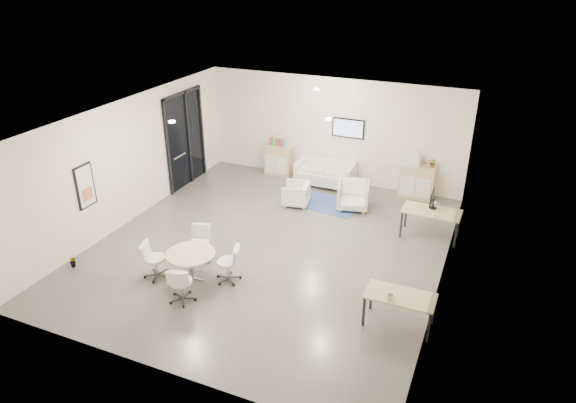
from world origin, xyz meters
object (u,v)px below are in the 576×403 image
Objects in this scene: sideboard_right at (417,181)px; desk_rear at (431,213)px; sideboard_left at (279,160)px; armchair_left at (296,193)px; armchair_right at (353,194)px; loveseat at (326,174)px; desk_front at (400,298)px; round_table at (191,256)px.

desk_rear is at bearing -71.62° from sideboard_right.
sideboard_right is at bearing -0.16° from sideboard_left.
armchair_right is (1.55, 0.41, 0.06)m from armchair_left.
desk_rear is at bearing -30.87° from loveseat.
desk_front is (5.15, -5.98, 0.12)m from sideboard_left.
desk_rear is at bearing 90.06° from desk_front.
round_table is (-3.68, -6.17, 0.07)m from sideboard_right.
desk_front is at bearing -82.64° from sideboard_right.
desk_rear is 3.70m from desk_front.
sideboard_left is 2.32m from armchair_left.
sideboard_left reaches higher than loveseat.
desk_rear is (5.13, -2.28, 0.17)m from sideboard_left.
armchair_left is 0.56× the size of desk_front.
sideboard_left is 4.38m from sideboard_right.
sideboard_left is 0.75× the size of desk_front.
sideboard_right is at bearing 109.53° from desk_rear.
desk_rear reaches higher than desk_front.
sideboard_right reaches higher than sideboard_left.
loveseat is at bearing -176.12° from sideboard_right.
round_table is (-0.66, -4.31, 0.19)m from armchair_left.
armchair_left is at bearing 81.32° from round_table.
desk_rear is 5.91m from round_table.
armchair_right is 5.21m from round_table.
loveseat reaches higher than desk_rear.
sideboard_right reaches higher than desk_rear.
sideboard_left is 5.62m from desk_rear.
armchair_left is 5.59m from desk_front.
desk_front is at bearing -58.77° from loveseat.
armchair_left is 0.51× the size of desk_rear.
loveseat is at bearing 120.87° from desk_front.
sideboard_right is 1.34× the size of armchair_left.
loveseat is 6.07m from round_table.
sideboard_right is 0.69× the size of desk_rear.
armchair_right is at bearing 161.03° from desk_rear.
armchair_right is at bearing 116.22° from desk_front.
armchair_left is at bearing 174.97° from desk_rear.
round_table is at bearing -128.22° from armchair_right.
sideboard_left is 0.99× the size of sideboard_right.
round_table is at bearing -120.77° from sideboard_right.
armchair_right is at bearing 94.35° from armchair_left.
sideboard_left reaches higher than armchair_left.
sideboard_right is 2.72m from loveseat.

